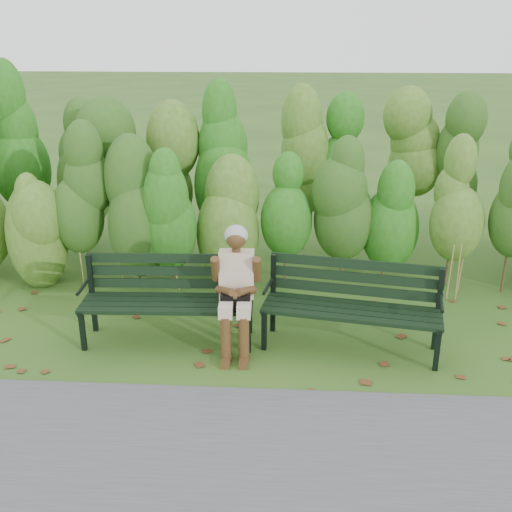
{
  "coord_description": "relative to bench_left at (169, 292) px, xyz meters",
  "views": [
    {
      "loc": [
        0.35,
        -5.37,
        2.93
      ],
      "look_at": [
        0.0,
        0.35,
        0.75
      ],
      "focal_mm": 42.0,
      "sensor_mm": 36.0,
      "label": 1
    }
  ],
  "objects": [
    {
      "name": "bench_left",
      "position": [
        0.0,
        0.0,
        0.0
      ],
      "size": [
        1.69,
        0.61,
        0.84
      ],
      "color": "black",
      "rests_on": "ground"
    },
    {
      "name": "hedge_band",
      "position": [
        0.84,
        1.9,
        0.76
      ],
      "size": [
        11.04,
        1.67,
        2.42
      ],
      "color": "#47381E",
      "rests_on": "ground"
    },
    {
      "name": "footpath",
      "position": [
        0.84,
        -2.16,
        -0.49
      ],
      "size": [
        60.0,
        2.5,
        0.01
      ],
      "primitive_type": "cube",
      "color": "#474749",
      "rests_on": "ground"
    },
    {
      "name": "leaf_litter",
      "position": [
        1.12,
        0.1,
        -0.49
      ],
      "size": [
        6.05,
        2.16,
        0.01
      ],
      "color": "brown",
      "rests_on": "ground"
    },
    {
      "name": "ground",
      "position": [
        0.84,
        0.04,
        -0.49
      ],
      "size": [
        80.0,
        80.0,
        0.0
      ],
      "primitive_type": "plane",
      "color": "#2D521D"
    },
    {
      "name": "seated_woman",
      "position": [
        0.69,
        -0.15,
        0.19
      ],
      "size": [
        0.48,
        0.7,
        1.21
      ],
      "color": "beige",
      "rests_on": "ground"
    },
    {
      "name": "bench_right",
      "position": [
        1.8,
        -0.06,
        0.0
      ],
      "size": [
        1.75,
        0.83,
        0.84
      ],
      "color": "black",
      "rests_on": "ground"
    }
  ]
}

